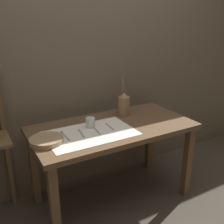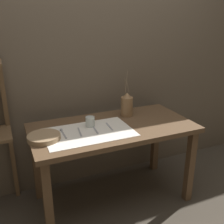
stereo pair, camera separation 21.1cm
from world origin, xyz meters
TOP-DOWN VIEW (x-y plane):
  - ground_plane at (0.00, 0.00)m, footprint 12.00×12.00m
  - stone_wall_back at (0.00, 0.45)m, footprint 7.00×0.06m
  - wooden_table at (0.00, 0.00)m, footprint 1.34×0.68m
  - linen_cloth at (-0.22, -0.05)m, footprint 0.68×0.42m
  - pitcher_with_flowers at (0.21, 0.17)m, footprint 0.11×0.11m
  - wooden_bowl at (-0.56, -0.04)m, footprint 0.24×0.24m
  - glass_tumbler_near at (-0.18, 0.06)m, footprint 0.07×0.07m
  - spoon_outer at (-0.41, 0.03)m, footprint 0.02×0.17m
  - fork_inner at (-0.29, -0.02)m, footprint 0.03×0.16m
  - spoon_inner at (-0.16, 0.02)m, footprint 0.03×0.17m
  - fork_outer at (-0.04, -0.02)m, footprint 0.02×0.16m

SIDE VIEW (x-z plane):
  - ground_plane at x=0.00m, z-range 0.00..0.00m
  - wooden_table at x=0.00m, z-range 0.26..0.97m
  - linen_cloth at x=-0.22m, z-range 0.71..0.72m
  - fork_inner at x=-0.29m, z-range 0.72..0.72m
  - fork_outer at x=-0.04m, z-range 0.72..0.72m
  - spoon_outer at x=-0.41m, z-range 0.71..0.73m
  - spoon_inner at x=-0.16m, z-range 0.71..0.73m
  - wooden_bowl at x=-0.56m, z-range 0.71..0.75m
  - glass_tumbler_near at x=-0.18m, z-range 0.72..0.80m
  - pitcher_with_flowers at x=0.21m, z-range 0.61..1.02m
  - stone_wall_back at x=0.00m, z-range 0.00..2.40m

